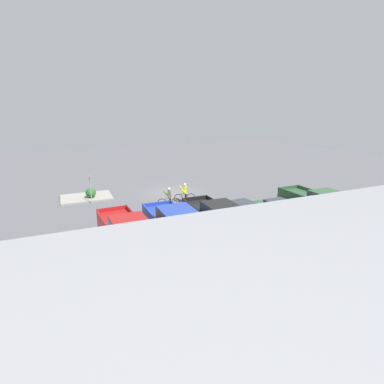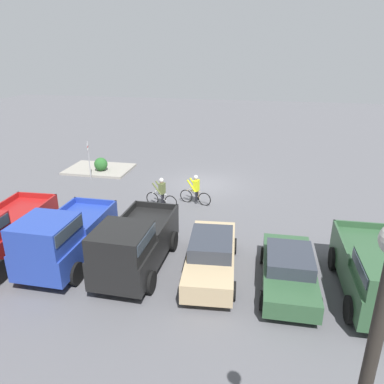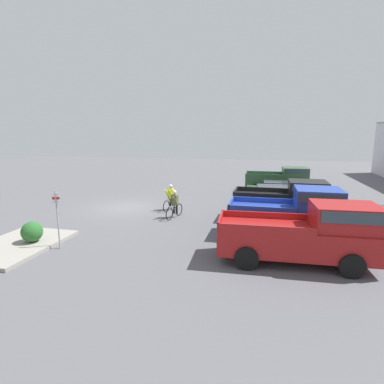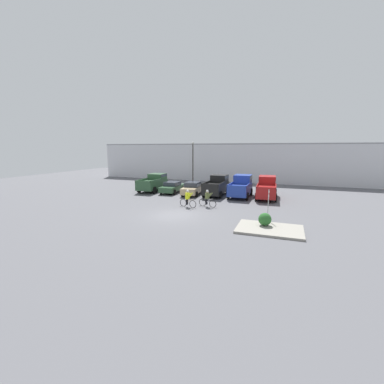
{
  "view_description": "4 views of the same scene",
  "coord_description": "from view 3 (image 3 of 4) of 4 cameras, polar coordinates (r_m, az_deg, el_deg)",
  "views": [
    {
      "loc": [
        9.14,
        25.91,
        7.69
      ],
      "look_at": [
        -0.16,
        4.51,
        1.2
      ],
      "focal_mm": 28.0,
      "sensor_mm": 36.0,
      "label": 1
    },
    {
      "loc": [
        -3.69,
        21.53,
        7.94
      ],
      "look_at": [
        -0.16,
        4.51,
        1.2
      ],
      "focal_mm": 35.0,
      "sensor_mm": 36.0,
      "label": 2
    },
    {
      "loc": [
        17.65,
        8.75,
        4.74
      ],
      "look_at": [
        -0.16,
        4.51,
        1.2
      ],
      "focal_mm": 28.0,
      "sensor_mm": 36.0,
      "label": 3
    },
    {
      "loc": [
        8.5,
        -18.68,
        5.47
      ],
      "look_at": [
        -0.16,
        4.51,
        1.2
      ],
      "focal_mm": 24.0,
      "sensor_mm": 36.0,
      "label": 4
    }
  ],
  "objects": [
    {
      "name": "sedan_0",
      "position": [
        22.77,
        15.97,
        0.26
      ],
      "size": [
        2.0,
        4.5,
        1.35
      ],
      "color": "#2D5133",
      "rests_on": "ground_plane"
    },
    {
      "name": "curb_island",
      "position": [
        14.98,
        -30.33,
        -8.75
      ],
      "size": [
        4.31,
        3.07,
        0.15
      ],
      "primitive_type": "cube",
      "color": "gray",
      "rests_on": "ground_plane"
    },
    {
      "name": "cyclist_1",
      "position": [
        19.0,
        -4.06,
        -1.01
      ],
      "size": [
        1.79,
        0.55,
        1.66
      ],
      "color": "black",
      "rests_on": "ground_plane"
    },
    {
      "name": "ground_plane",
      "position": [
        20.26,
        -12.62,
        -2.86
      ],
      "size": [
        80.0,
        80.0,
        0.0
      ],
      "primitive_type": "plane",
      "color": "#56565B"
    },
    {
      "name": "pickup_truck_3",
      "position": [
        11.88,
        21.34,
        -7.24
      ],
      "size": [
        2.39,
        5.69,
        2.3
      ],
      "color": "maroon",
      "rests_on": "ground_plane"
    },
    {
      "name": "fire_lane_sign",
      "position": [
        13.58,
        -24.29,
        -3.84
      ],
      "size": [
        0.1,
        0.3,
        2.49
      ],
      "color": "#9E9EA3",
      "rests_on": "ground_plane"
    },
    {
      "name": "shrub",
      "position": [
        14.76,
        -28.19,
        -6.7
      ],
      "size": [
        0.89,
        0.89,
        0.89
      ],
      "color": "#286028",
      "rests_on": "curb_island"
    },
    {
      "name": "pickup_truck_2",
      "position": [
        14.48,
        18.74,
        -3.74
      ],
      "size": [
        2.25,
        4.87,
        2.38
      ],
      "color": "#233D9E",
      "rests_on": "ground_plane"
    },
    {
      "name": "cyclist_0",
      "position": [
        17.21,
        -3.36,
        -2.29
      ],
      "size": [
        1.82,
        0.56,
        1.64
      ],
      "color": "black",
      "rests_on": "ground_plane"
    },
    {
      "name": "sedan_1",
      "position": [
        19.99,
        15.37,
        -0.98
      ],
      "size": [
        2.2,
        4.91,
        1.49
      ],
      "color": "tan",
      "rests_on": "ground_plane"
    },
    {
      "name": "pickup_truck_1",
      "position": [
        17.2,
        17.51,
        -1.55
      ],
      "size": [
        2.23,
        4.87,
        2.29
      ],
      "color": "black",
      "rests_on": "ground_plane"
    },
    {
      "name": "pickup_truck_0",
      "position": [
        25.49,
        16.52,
        2.31
      ],
      "size": [
        2.4,
        4.94,
        2.12
      ],
      "color": "#2D5133",
      "rests_on": "ground_plane"
    }
  ]
}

